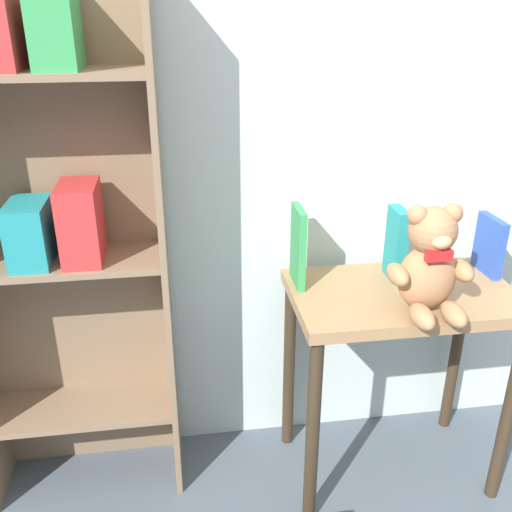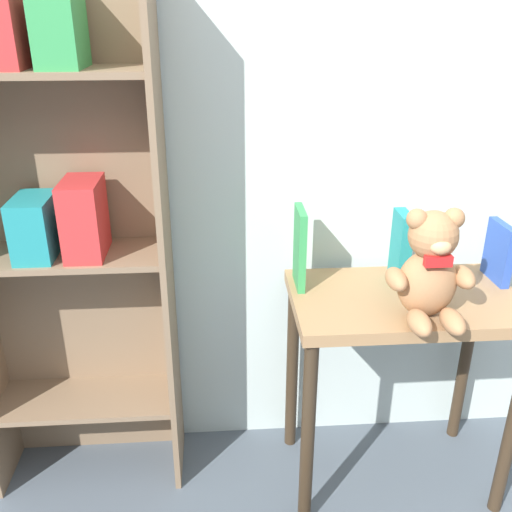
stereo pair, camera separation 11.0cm
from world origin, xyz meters
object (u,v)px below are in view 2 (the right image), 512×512
object	(u,v)px
teddy_bear	(430,270)
book_standing_blue	(499,252)
book_standing_green	(300,248)
display_table	(402,331)
book_standing_teal	(401,248)
bookshelf_side	(65,220)

from	to	relation	value
teddy_bear	book_standing_blue	size ratio (longest dim) A/B	1.68
teddy_bear	book_standing_green	size ratio (longest dim) A/B	1.27
book_standing_blue	book_standing_green	bearing A→B (deg)	177.05
display_table	book_standing_blue	bearing A→B (deg)	15.50
teddy_bear	book_standing_teal	distance (m)	0.21
book_standing_blue	bookshelf_side	bearing A→B (deg)	175.71
book_standing_teal	book_standing_green	bearing A→B (deg)	179.75
book_standing_teal	book_standing_blue	distance (m)	0.30
bookshelf_side	book_standing_green	bearing A→B (deg)	-3.46
display_table	book_standing_teal	bearing A→B (deg)	90.00
book_standing_green	book_standing_teal	world-z (taller)	book_standing_green
book_standing_teal	book_standing_blue	world-z (taller)	book_standing_teal
teddy_bear	book_standing_teal	xyz separation A→B (m)	(-0.01, 0.21, -0.03)
bookshelf_side	display_table	xyz separation A→B (m)	(0.98, -0.13, -0.33)
bookshelf_side	display_table	world-z (taller)	bookshelf_side
book_standing_teal	book_standing_blue	xyz separation A→B (m)	(0.30, -0.01, -0.02)
bookshelf_side	display_table	bearing A→B (deg)	-7.83
teddy_bear	book_standing_blue	world-z (taller)	teddy_bear
bookshelf_side	book_standing_teal	world-z (taller)	bookshelf_side
bookshelf_side	display_table	size ratio (longest dim) A/B	2.33
display_table	teddy_bear	bearing A→B (deg)	-84.74
bookshelf_side	book_standing_blue	distance (m)	1.29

